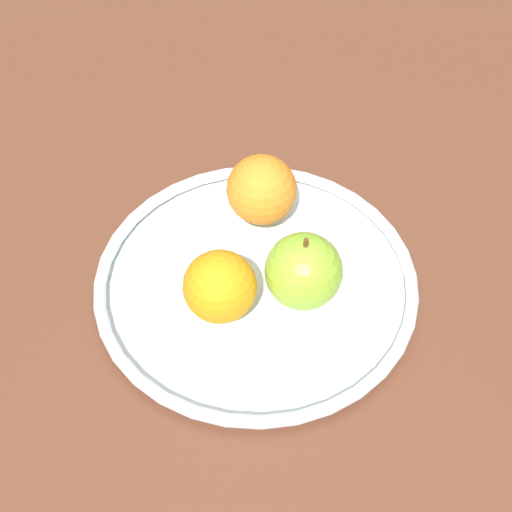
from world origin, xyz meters
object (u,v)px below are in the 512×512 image
object	(u,v)px
fruit_bowl	(256,282)
apple	(304,271)
orange_front_right	(220,287)
orange_back_left	(261,190)

from	to	relation	value
fruit_bowl	apple	xyz separation A→B (cm)	(4.54, -1.46, 4.41)
fruit_bowl	orange_front_right	world-z (taller)	orange_front_right
fruit_bowl	orange_back_left	xyz separation A→B (cm)	(-0.79, 8.01, 4.36)
apple	orange_front_right	world-z (taller)	apple
fruit_bowl	orange_front_right	distance (cm)	6.44
fruit_bowl	orange_back_left	distance (cm)	9.16
apple	orange_back_left	distance (cm)	10.87
apple	orange_front_right	size ratio (longest dim) A/B	1.19
fruit_bowl	apple	bearing A→B (deg)	-17.83
orange_front_right	orange_back_left	world-z (taller)	orange_back_left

